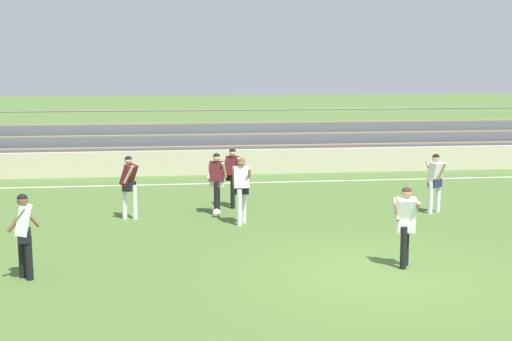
% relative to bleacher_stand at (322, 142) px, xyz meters
% --- Properties ---
extents(ground_plane, '(160.00, 160.00, 0.00)m').
position_rel_bleacher_stand_xyz_m(ground_plane, '(-2.23, -14.81, -0.93)').
color(ground_plane, '#4C6B30').
extents(field_line_sideline, '(44.00, 0.12, 0.01)m').
position_rel_bleacher_stand_xyz_m(field_line_sideline, '(-2.23, -4.18, -0.92)').
color(field_line_sideline, white).
rests_on(field_line_sideline, ground).
extents(sideline_wall, '(48.00, 0.16, 0.93)m').
position_rel_bleacher_stand_xyz_m(sideline_wall, '(-2.23, -2.27, -0.46)').
color(sideline_wall, beige).
rests_on(sideline_wall, ground).
extents(bleacher_stand, '(27.80, 2.62, 2.20)m').
position_rel_bleacher_stand_xyz_m(bleacher_stand, '(0.00, 0.00, 0.00)').
color(bleacher_stand, '#897051').
rests_on(bleacher_stand, ground).
extents(player_dark_challenging, '(0.58, 0.46, 1.69)m').
position_rel_bleacher_stand_xyz_m(player_dark_challenging, '(-4.99, -9.02, 0.08)').
color(player_dark_challenging, black).
rests_on(player_dark_challenging, ground).
extents(player_white_trailing_run, '(0.45, 0.54, 1.72)m').
position_rel_bleacher_stand_xyz_m(player_white_trailing_run, '(-4.45, -10.31, 0.10)').
color(player_white_trailing_run, white).
rests_on(player_white_trailing_run, ground).
extents(player_white_wide_left, '(0.49, 0.54, 1.65)m').
position_rel_bleacher_stand_xyz_m(player_white_wide_left, '(-1.56, -14.43, 0.05)').
color(player_white_wide_left, black).
rests_on(player_white_wide_left, ground).
extents(player_white_overlapping, '(0.49, 0.67, 1.65)m').
position_rel_bleacher_stand_xyz_m(player_white_overlapping, '(1.00, -9.61, 0.05)').
color(player_white_overlapping, white).
rests_on(player_white_overlapping, ground).
extents(player_white_wide_right, '(0.56, 0.47, 1.66)m').
position_rel_bleacher_stand_xyz_m(player_white_wide_right, '(-9.01, -14.25, 0.06)').
color(player_white_wide_right, black).
rests_on(player_white_wide_right, ground).
extents(player_dark_deep_cover, '(0.61, 0.48, 1.71)m').
position_rel_bleacher_stand_xyz_m(player_dark_deep_cover, '(-4.48, -8.17, 0.09)').
color(player_dark_deep_cover, black).
rests_on(player_dark_deep_cover, ground).
extents(player_dark_dropping_back, '(0.52, 0.60, 1.69)m').
position_rel_bleacher_stand_xyz_m(player_dark_dropping_back, '(-7.33, -9.34, 0.08)').
color(player_dark_dropping_back, white).
rests_on(player_dark_dropping_back, ground).
extents(soccer_ball, '(0.22, 0.22, 0.22)m').
position_rel_bleacher_stand_xyz_m(soccer_ball, '(-5.02, -9.37, -0.82)').
color(soccer_ball, white).
rests_on(soccer_ball, ground).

